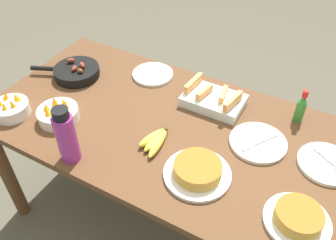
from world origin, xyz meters
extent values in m
plane|color=#565142|center=(0.00, 0.00, 0.00)|extent=(14.00, 14.00, 0.00)
cube|color=brown|center=(0.00, 0.00, 0.74)|extent=(1.70, 0.87, 0.03)
cylinder|color=brown|center=(-0.79, -0.38, 0.36)|extent=(0.07, 0.07, 0.72)
cylinder|color=brown|center=(-0.79, 0.38, 0.36)|extent=(0.07, 0.07, 0.72)
ellipsoid|color=gold|center=(-0.01, -0.12, 0.78)|extent=(0.09, 0.16, 0.04)
ellipsoid|color=gold|center=(0.01, -0.13, 0.77)|extent=(0.05, 0.16, 0.03)
ellipsoid|color=gold|center=(0.03, -0.14, 0.78)|extent=(0.06, 0.18, 0.04)
cylinder|color=#4C3819|center=(0.02, -0.06, 0.78)|extent=(0.02, 0.02, 0.04)
cube|color=silver|center=(0.12, 0.23, 0.78)|extent=(0.28, 0.19, 0.05)
cube|color=#F29E56|center=(0.00, 0.25, 0.83)|extent=(0.03, 0.15, 0.05)
cube|color=#F29E56|center=(0.08, 0.22, 0.82)|extent=(0.04, 0.11, 0.04)
cube|color=#F29E56|center=(0.16, 0.25, 0.82)|extent=(0.04, 0.11, 0.04)
cube|color=#F29E56|center=(0.22, 0.21, 0.83)|extent=(0.05, 0.14, 0.05)
cylinder|color=black|center=(-0.61, 0.10, 0.76)|extent=(0.23, 0.23, 0.01)
cylinder|color=black|center=(-0.61, 0.10, 0.79)|extent=(0.24, 0.24, 0.04)
cylinder|color=black|center=(-0.77, 0.03, 0.79)|extent=(0.13, 0.07, 0.02)
ellipsoid|color=brown|center=(-0.58, 0.12, 0.83)|extent=(0.06, 0.05, 0.03)
ellipsoid|color=brown|center=(-0.66, 0.13, 0.82)|extent=(0.05, 0.05, 0.03)
ellipsoid|color=brown|center=(-0.56, 0.08, 0.82)|extent=(0.03, 0.03, 0.03)
ellipsoid|color=brown|center=(-0.60, 0.08, 0.82)|extent=(0.04, 0.05, 0.03)
cylinder|color=silver|center=(0.24, -0.20, 0.77)|extent=(0.27, 0.27, 0.02)
cylinder|color=gold|center=(0.24, -0.20, 0.80)|extent=(0.19, 0.19, 0.04)
cylinder|color=#9F6624|center=(0.24, -0.20, 0.82)|extent=(0.19, 0.19, 0.00)
cylinder|color=silver|center=(0.63, -0.22, 0.77)|extent=(0.23, 0.23, 0.02)
cylinder|color=gold|center=(0.63, -0.22, 0.79)|extent=(0.17, 0.17, 0.04)
cylinder|color=#9F6624|center=(0.63, -0.22, 0.82)|extent=(0.16, 0.16, 0.00)
cylinder|color=silver|center=(0.67, 0.10, 0.77)|extent=(0.23, 0.23, 0.02)
cylinder|color=silver|center=(0.66, 0.12, 0.78)|extent=(0.10, 0.07, 0.01)
cylinder|color=silver|center=(0.39, 0.08, 0.77)|extent=(0.24, 0.24, 0.02)
cylinder|color=silver|center=(0.42, 0.10, 0.78)|extent=(0.08, 0.12, 0.01)
cube|color=silver|center=(0.37, 0.02, 0.78)|extent=(0.05, 0.06, 0.00)
cylinder|color=silver|center=(-0.26, 0.30, 0.77)|extent=(0.22, 0.22, 0.02)
cylinder|color=silver|center=(-0.26, 0.27, 0.78)|extent=(0.07, 0.10, 0.01)
cube|color=silver|center=(-0.30, 0.34, 0.78)|extent=(0.04, 0.05, 0.00)
cylinder|color=silver|center=(-0.67, -0.29, 0.79)|extent=(0.17, 0.17, 0.06)
cone|color=orange|center=(-0.64, -0.29, 0.84)|extent=(0.03, 0.04, 0.05)
cone|color=orange|center=(-0.67, -0.25, 0.83)|extent=(0.05, 0.04, 0.05)
cone|color=orange|center=(-0.71, -0.26, 0.83)|extent=(0.05, 0.05, 0.05)
cone|color=orange|center=(-0.66, -0.32, 0.83)|extent=(0.04, 0.03, 0.05)
cylinder|color=silver|center=(-0.46, -0.21, 0.79)|extent=(0.19, 0.19, 0.06)
cone|color=orange|center=(-0.41, -0.20, 0.83)|extent=(0.03, 0.04, 0.04)
cone|color=orange|center=(-0.43, -0.18, 0.83)|extent=(0.04, 0.04, 0.05)
cone|color=orange|center=(-0.46, -0.16, 0.83)|extent=(0.03, 0.03, 0.04)
cone|color=orange|center=(-0.48, -0.19, 0.84)|extent=(0.05, 0.05, 0.06)
cone|color=orange|center=(-0.50, -0.23, 0.83)|extent=(0.05, 0.05, 0.04)
cone|color=orange|center=(-0.47, -0.25, 0.83)|extent=(0.05, 0.04, 0.05)
cone|color=orange|center=(-0.43, -0.25, 0.83)|extent=(0.06, 0.05, 0.05)
cylinder|color=#992D89|center=(-0.25, -0.36, 0.87)|extent=(0.08, 0.08, 0.22)
cylinder|color=black|center=(-0.25, -0.36, 0.99)|extent=(0.06, 0.06, 0.04)
cylinder|color=#337F2D|center=(0.50, 0.32, 0.81)|extent=(0.04, 0.04, 0.10)
cone|color=#337F2D|center=(0.50, 0.32, 0.88)|extent=(0.04, 0.04, 0.03)
cylinder|color=red|center=(0.50, 0.32, 0.91)|extent=(0.02, 0.02, 0.03)
camera|label=1|loc=(0.57, -1.03, 1.85)|focal=38.00mm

